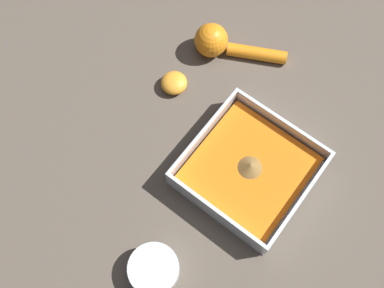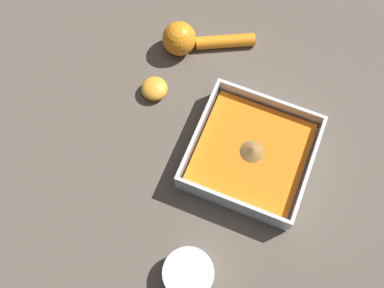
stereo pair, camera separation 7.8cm
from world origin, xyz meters
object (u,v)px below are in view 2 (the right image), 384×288
Objects in this scene: spice_bowl at (191,275)px; lemon_squeezer at (191,40)px; square_dish at (253,155)px; lemon_half at (156,89)px.

lemon_squeezer is at bearing -157.86° from spice_bowl.
lemon_half is (-0.06, -0.21, -0.00)m from square_dish.
square_dish is 0.22m from lemon_half.
lemon_half is (-0.29, -0.19, -0.00)m from spice_bowl.
lemon_squeezer is at bearing -132.72° from square_dish.
square_dish is 4.09× the size of lemon_half.
spice_bowl is at bearing -6.08° from square_dish.
lemon_half is at bearing 52.17° from lemon_squeezer.
spice_bowl reaches higher than lemon_half.
spice_bowl is 0.44m from lemon_squeezer.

